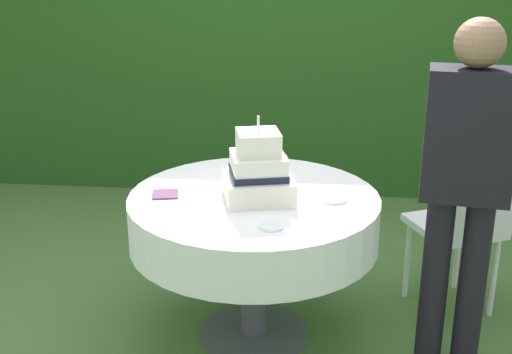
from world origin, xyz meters
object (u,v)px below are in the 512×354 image
cake_table (254,221)px  serving_plate_near (333,199)px  garden_chair (465,219)px  standing_person (464,180)px  wedding_cake (259,172)px  napkin_stack (165,194)px  serving_plate_far (270,226)px

cake_table → serving_plate_near: (0.37, -0.01, 0.13)m
garden_chair → standing_person: bearing=-105.1°
wedding_cake → napkin_stack: (-0.44, -0.01, -0.12)m
cake_table → serving_plate_far: serving_plate_far is taller
serving_plate_far → standing_person: standing_person is taller
napkin_stack → standing_person: bearing=-7.5°
cake_table → serving_plate_near: serving_plate_near is taller
serving_plate_far → standing_person: size_ratio=0.06×
wedding_cake → serving_plate_far: size_ratio=3.94×
standing_person → napkin_stack: bearing=172.5°
wedding_cake → standing_person: bearing=-11.6°
wedding_cake → serving_plate_near: size_ratio=2.96×
garden_chair → wedding_cake: bearing=-162.3°
serving_plate_near → standing_person: (0.54, -0.19, 0.18)m
cake_table → wedding_cake: wedding_cake is taller
garden_chair → standing_person: (-0.14, -0.51, 0.39)m
serving_plate_far → cake_table: bearing=106.7°
standing_person → serving_plate_far: bearing=-169.2°
napkin_stack → standing_person: standing_person is taller
garden_chair → standing_person: standing_person is taller
napkin_stack → garden_chair: bearing=12.8°
napkin_stack → garden_chair: 1.51m
serving_plate_near → serving_plate_far: size_ratio=1.33×
cake_table → standing_person: 0.98m
wedding_cake → standing_person: (0.88, -0.18, 0.06)m
wedding_cake → garden_chair: (1.02, 0.32, -0.33)m
cake_table → garden_chair: 1.09m
serving_plate_near → standing_person: bearing=-19.5°
wedding_cake → garden_chair: wedding_cake is taller
serving_plate_near → napkin_stack: size_ratio=1.10×
wedding_cake → standing_person: standing_person is taller
napkin_stack → standing_person: 1.35m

